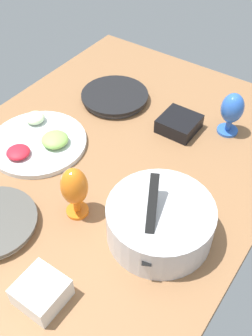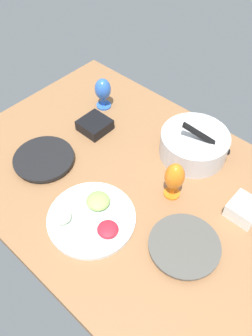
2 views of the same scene
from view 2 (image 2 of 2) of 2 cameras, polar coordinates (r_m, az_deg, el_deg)
The scene contains 9 objects.
ground_plane at distance 140.84cm, azimuth 2.08°, elevation -3.38°, with size 160.00×104.00×4.00cm, color #8C603D.
dinner_plate_left at distance 150.22cm, azimuth -13.54°, elevation 1.39°, with size 25.95×25.95×3.03cm.
dinner_plate_right at distance 124.31cm, azimuth 9.70°, elevation -12.77°, with size 25.41×25.41×2.92cm.
mixing_bowl at distance 149.08cm, azimuth 11.29°, elevation 3.98°, with size 29.54×29.08×18.48cm.
fruit_platter at distance 129.33cm, azimuth -5.81°, elevation -8.12°, with size 33.27×33.27×5.44cm.
hurricane_glass_blue at distance 168.98cm, azimuth -3.88°, elevation 12.76°, with size 7.82×7.82×15.80cm.
hurricane_glass_orange at distance 129.63cm, azimuth 8.09°, elevation -1.60°, with size 7.69×7.69×17.24cm.
square_bowl_white at distance 135.52cm, azimuth 19.15°, elevation -6.51°, with size 11.04×11.04×6.36cm.
square_bowl_black at distance 160.34cm, azimuth -5.25°, elevation 7.22°, with size 12.91×12.91×5.13cm.
Camera 2 is at (53.52, -66.12, 110.24)cm, focal length 36.48 mm.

